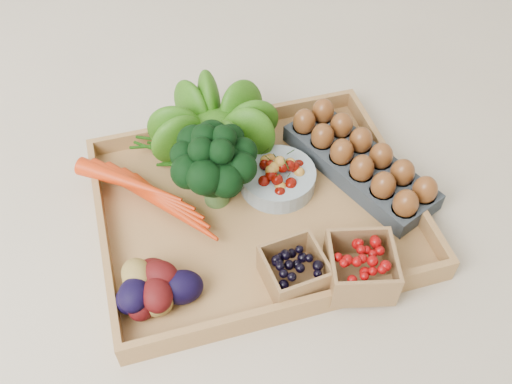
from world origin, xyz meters
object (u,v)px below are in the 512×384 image
object	(u,v)px
broccoli	(215,178)
egg_carton	(359,166)
tray	(256,211)
cherry_bowl	(278,179)

from	to	relation	value
broccoli	egg_carton	world-z (taller)	broccoli
tray	cherry_bowl	distance (m)	0.07
egg_carton	tray	bearing A→B (deg)	165.83
broccoli	cherry_bowl	size ratio (longest dim) A/B	1.09
tray	broccoli	xyz separation A→B (m)	(-0.06, 0.04, 0.07)
broccoli	cherry_bowl	distance (m)	0.12
tray	egg_carton	bearing A→B (deg)	8.12
tray	egg_carton	distance (m)	0.21
broccoli	cherry_bowl	world-z (taller)	broccoli
broccoli	egg_carton	xyz separation A→B (m)	(0.27, -0.01, -0.04)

